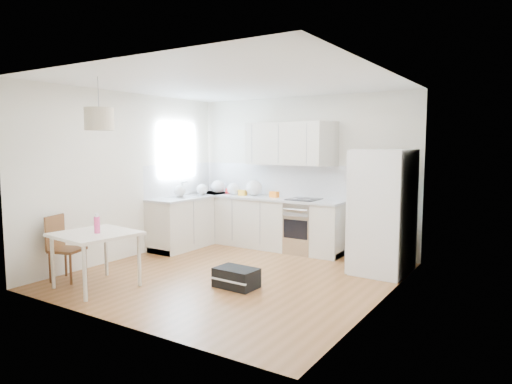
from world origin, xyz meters
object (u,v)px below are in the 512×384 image
refrigerator (384,211)px  gym_bag (236,278)px  dining_chair (67,248)px  dining_table (95,238)px

refrigerator → gym_bag: 2.36m
gym_bag → dining_chair: bearing=-152.8°
dining_chair → dining_table: bearing=-16.9°
gym_bag → dining_table: bearing=-145.2°
refrigerator → dining_table: refrigerator is taller
refrigerator → dining_chair: size_ratio=2.00×
dining_table → dining_chair: dining_chair is taller
refrigerator → dining_chair: (-3.52, -2.73, -0.45)m
dining_table → dining_chair: bearing=-172.2°
refrigerator → gym_bag: refrigerator is taller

